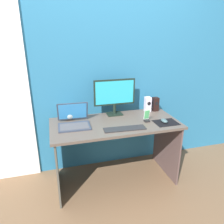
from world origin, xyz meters
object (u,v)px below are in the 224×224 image
laptop (74,121)px  fishbowl (69,112)px  monitor (115,95)px  speaker_right (155,104)px  keyboard_external (125,129)px  mouse (164,121)px  phone_in_dock (147,117)px  speaker_near_monitor (148,104)px

laptop → fishbowl: (-0.03, 0.19, 0.03)m
laptop → monitor: bearing=21.6°
monitor → speaker_right: (0.53, -0.01, -0.16)m
monitor → laptop: monitor is taller
monitor → keyboard_external: bearing=-92.4°
speaker_right → mouse: size_ratio=1.68×
fishbowl → mouse: bearing=-21.4°
fishbowl → phone_in_dock: size_ratio=1.22×
speaker_right → fishbowl: 1.05m
keyboard_external → phone_in_dock: phone_in_dock is taller
fishbowl → phone_in_dock: (0.81, -0.30, -0.03)m
laptop → speaker_right: bearing=10.6°
speaker_near_monitor → keyboard_external: bearing=-135.9°
speaker_near_monitor → phone_in_dock: speaker_near_monitor is taller
fishbowl → keyboard_external: fishbowl is taller
keyboard_external → phone_in_dock: 0.33m
speaker_near_monitor → keyboard_external: 0.62m
laptop → phone_in_dock: 0.79m
laptop → phone_in_dock: (0.78, -0.10, 0.00)m
laptop → keyboard_external: bearing=-25.8°
laptop → fishbowl: laptop is taller
speaker_right → phone_in_dock: size_ratio=1.22×
speaker_near_monitor → keyboard_external: speaker_near_monitor is taller
monitor → speaker_right: monitor is taller
speaker_right → phone_in_dock: speaker_right is taller
monitor → laptop: bearing=-158.4°
fishbowl → phone_in_dock: 0.86m
speaker_right → laptop: 1.05m
mouse → phone_in_dock: size_ratio=0.72×
monitor → phone_in_dock: 0.46m
speaker_near_monitor → laptop: laptop is taller
monitor → fishbowl: bearing=-179.4°
laptop → keyboard_external: 0.54m
monitor → mouse: size_ratio=4.87×
monitor → phone_in_dock: bearing=-47.6°
keyboard_external → mouse: size_ratio=4.30×
fishbowl → laptop: bearing=-82.6°
phone_in_dock → monitor: bearing=132.4°
speaker_near_monitor → fishbowl: size_ratio=1.07×
speaker_right → speaker_near_monitor: bearing=180.0°
keyboard_external → mouse: (0.47, 0.05, 0.02)m
speaker_near_monitor → fishbowl: speaker_near_monitor is taller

